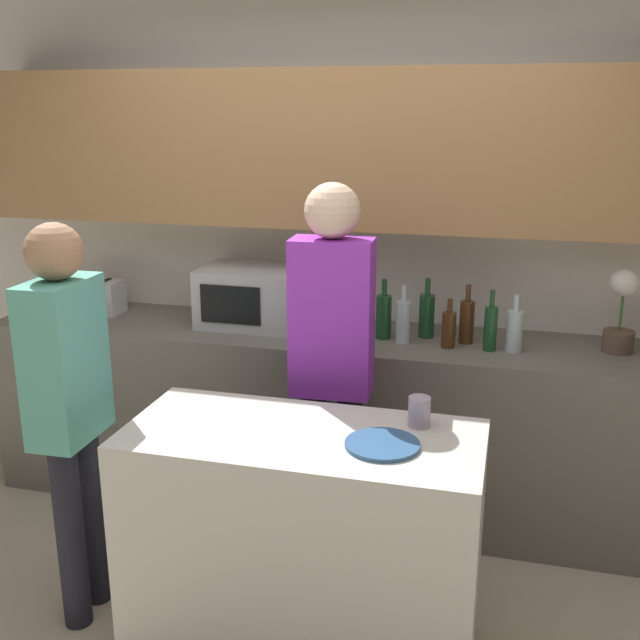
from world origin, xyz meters
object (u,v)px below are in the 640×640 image
Objects in this scene: microwave at (253,296)px; person_center at (332,348)px; toaster at (98,297)px; bottle_4 at (467,321)px; plate_on_island at (382,444)px; cup_0 at (419,412)px; bottle_6 at (515,330)px; person_left at (68,394)px; bottle_1 at (403,321)px; bottle_5 at (490,328)px; bottle_3 at (449,329)px; bottle_0 at (384,316)px; bottle_2 at (427,315)px; potted_plant at (621,310)px.

microwave is 0.83m from person_center.
bottle_4 is at bearing -1.17° from toaster.
toaster is at bearing -25.53° from person_center.
person_center reaches higher than plate_on_island.
person_center is (-0.42, 0.39, 0.08)m from cup_0.
cup_0 is (1.89, -1.00, -0.07)m from toaster.
bottle_6 is (1.32, -0.11, -0.05)m from microwave.
person_center is (0.57, -0.61, -0.04)m from microwave.
person_left is (-1.22, 0.02, 0.05)m from plate_on_island.
bottle_5 reaches higher than bottle_1.
toaster is at bearing -155.79° from person_left.
microwave reaches higher than plate_on_island.
microwave is 1.83× the size of bottle_1.
plate_on_island is (-0.31, -1.07, -0.13)m from bottle_5.
bottle_3 is at bearing 126.58° from person_left.
person_center reaches higher than microwave.
bottle_6 is 0.15× the size of person_center.
bottle_0 is at bearing 175.73° from bottle_6.
bottle_0 reaches higher than bottle_4.
bottle_2 reaches higher than toaster.
bottle_2 is at bearing 0.41° from microwave.
bottle_6 is 1.03× the size of plate_on_island.
microwave is at bearing 174.64° from bottle_0.
bottle_6 is (2.21, -0.11, 0.01)m from toaster.
potted_plant is 0.23× the size of person_center.
bottle_5 is 0.80m from person_center.
bottle_1 is at bearing 102.54° from cup_0.
bottle_5 is at bearing -7.18° from bottle_0.
person_center is (-0.33, 0.59, 0.13)m from plate_on_island.
bottle_3 is at bearing -5.16° from bottle_1.
toaster is 0.91× the size of bottle_5.
person_center reaches higher than cup_0.
bottle_0 is 0.56m from person_center.
potted_plant is at bearing 117.94° from person_left.
potted_plant reaches higher than plate_on_island.
bottle_0 reaches higher than cup_0.
bottle_3 is 1.71m from person_left.
bottle_0 is 1.52m from person_left.
bottle_2 reaches higher than cup_0.
bottle_0 and bottle_2 have the same top height.
bottle_3 is 0.91× the size of plate_on_island.
potted_plant is 1.48× the size of bottle_6.
person_center is at bearing 137.41° from cup_0.
bottle_0 reaches higher than bottle_1.
bottle_5 is at bearing -38.30° from bottle_4.
bottle_0 reaches higher than bottle_5.
microwave is 1.83× the size of bottle_4.
bottle_0 is at bearing -176.47° from potted_plant.
bottle_4 is at bearing -2.06° from microwave.
bottle_0 is 0.33m from bottle_3.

